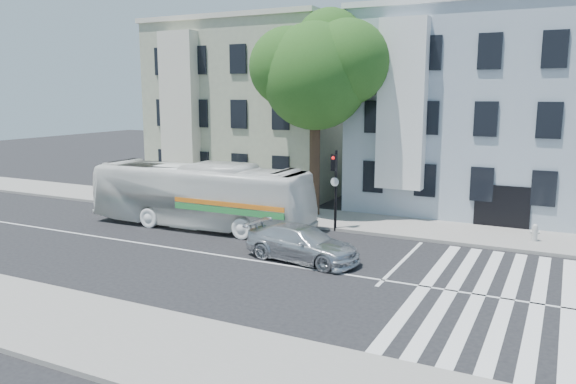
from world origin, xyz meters
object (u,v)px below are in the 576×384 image
Objects in this scene: fire_hydrant at (535,232)px; traffic_signal at (335,180)px; sedan at (302,243)px; bus at (200,195)px.

traffic_signal is at bearing -168.30° from fire_hydrant.
sedan reaches higher than fire_hydrant.
fire_hydrant is (15.19, 3.98, -1.08)m from bus.
traffic_signal is 9.25m from fire_hydrant.
traffic_signal is at bearing 15.11° from sedan.
sedan is 6.29× the size of fire_hydrant.
bus reaches higher than sedan.
bus is 15.74m from fire_hydrant.
bus is 2.94× the size of traffic_signal.
bus is 6.77m from traffic_signal.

